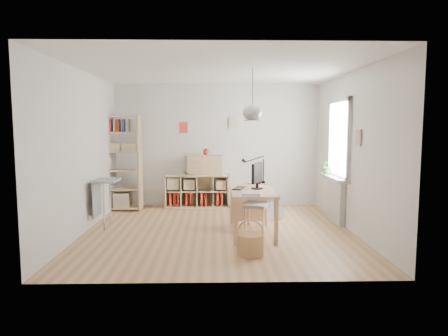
{
  "coord_description": "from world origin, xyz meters",
  "views": [
    {
      "loc": [
        -0.06,
        -6.65,
        1.78
      ],
      "look_at": [
        0.1,
        0.3,
        1.05
      ],
      "focal_mm": 32.0,
      "sensor_mm": 36.0,
      "label": 1
    }
  ],
  "objects_px": {
    "tall_bookshelf": "(121,159)",
    "drawer_chest": "(205,165)",
    "storage_chest": "(266,209)",
    "cube_shelf": "(196,193)",
    "monitor": "(257,174)",
    "chair": "(256,203)",
    "desk": "(252,194)"
  },
  "relations": [
    {
      "from": "desk",
      "to": "cube_shelf",
      "type": "xyz_separation_m",
      "value": [
        -1.02,
        2.23,
        -0.36
      ]
    },
    {
      "from": "desk",
      "to": "tall_bookshelf",
      "type": "xyz_separation_m",
      "value": [
        -2.59,
        1.95,
        0.43
      ]
    },
    {
      "from": "tall_bookshelf",
      "to": "drawer_chest",
      "type": "distance_m",
      "value": 1.78
    },
    {
      "from": "storage_chest",
      "to": "monitor",
      "type": "relative_size",
      "value": 1.49
    },
    {
      "from": "chair",
      "to": "storage_chest",
      "type": "bearing_deg",
      "value": 85.66
    },
    {
      "from": "storage_chest",
      "to": "drawer_chest",
      "type": "distance_m",
      "value": 1.78
    },
    {
      "from": "desk",
      "to": "monitor",
      "type": "bearing_deg",
      "value": 3.06
    },
    {
      "from": "desk",
      "to": "chair",
      "type": "height_order",
      "value": "chair"
    },
    {
      "from": "tall_bookshelf",
      "to": "drawer_chest",
      "type": "bearing_deg",
      "value": 7.76
    },
    {
      "from": "tall_bookshelf",
      "to": "drawer_chest",
      "type": "relative_size",
      "value": 2.68
    },
    {
      "from": "cube_shelf",
      "to": "drawer_chest",
      "type": "height_order",
      "value": "drawer_chest"
    },
    {
      "from": "tall_bookshelf",
      "to": "drawer_chest",
      "type": "height_order",
      "value": "tall_bookshelf"
    },
    {
      "from": "storage_chest",
      "to": "monitor",
      "type": "bearing_deg",
      "value": -124.71
    },
    {
      "from": "drawer_chest",
      "to": "monitor",
      "type": "bearing_deg",
      "value": -61.86
    },
    {
      "from": "desk",
      "to": "storage_chest",
      "type": "xyz_separation_m",
      "value": [
        0.39,
        1.13,
        -0.48
      ]
    },
    {
      "from": "chair",
      "to": "drawer_chest",
      "type": "distance_m",
      "value": 2.08
    },
    {
      "from": "tall_bookshelf",
      "to": "storage_chest",
      "type": "xyz_separation_m",
      "value": [
        2.98,
        -0.82,
        -0.91
      ]
    },
    {
      "from": "cube_shelf",
      "to": "monitor",
      "type": "relative_size",
      "value": 2.96
    },
    {
      "from": "storage_chest",
      "to": "chair",
      "type": "bearing_deg",
      "value": -130.34
    },
    {
      "from": "desk",
      "to": "drawer_chest",
      "type": "distance_m",
      "value": 2.36
    },
    {
      "from": "tall_bookshelf",
      "to": "chair",
      "type": "bearing_deg",
      "value": -29.88
    },
    {
      "from": "storage_chest",
      "to": "drawer_chest",
      "type": "xyz_separation_m",
      "value": [
        -1.22,
        1.06,
        0.76
      ]
    },
    {
      "from": "chair",
      "to": "drawer_chest",
      "type": "height_order",
      "value": "drawer_chest"
    },
    {
      "from": "chair",
      "to": "cube_shelf",
      "type": "bearing_deg",
      "value": 138.18
    },
    {
      "from": "desk",
      "to": "cube_shelf",
      "type": "bearing_deg",
      "value": 114.61
    },
    {
      "from": "desk",
      "to": "monitor",
      "type": "height_order",
      "value": "monitor"
    },
    {
      "from": "tall_bookshelf",
      "to": "monitor",
      "type": "bearing_deg",
      "value": -36.02
    },
    {
      "from": "desk",
      "to": "tall_bookshelf",
      "type": "distance_m",
      "value": 3.27
    },
    {
      "from": "chair",
      "to": "monitor",
      "type": "bearing_deg",
      "value": -77.44
    },
    {
      "from": "tall_bookshelf",
      "to": "cube_shelf",
      "type": "bearing_deg",
      "value": 10.19
    },
    {
      "from": "cube_shelf",
      "to": "monitor",
      "type": "height_order",
      "value": "monitor"
    },
    {
      "from": "drawer_chest",
      "to": "tall_bookshelf",
      "type": "bearing_deg",
      "value": -166.8
    }
  ]
}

